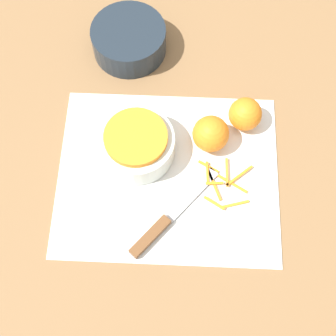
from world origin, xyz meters
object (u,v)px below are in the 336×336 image
orange_left (245,114)px  bowl_speckled (137,144)px  bowl_dark (129,40)px  orange_right (211,134)px  knife (160,226)px

orange_left → bowl_speckled: bearing=-160.6°
bowl_speckled → bowl_dark: size_ratio=0.92×
orange_left → orange_right: orange_right is taller
bowl_speckled → orange_right: bearing=10.3°
orange_right → orange_left: bearing=35.3°
bowl_dark → orange_right: (0.18, -0.23, 0.01)m
knife → orange_left: bearing=5.9°
bowl_dark → knife: (0.09, -0.42, -0.02)m
bowl_speckled → orange_left: 0.23m
knife → orange_left: 0.29m
bowl_dark → orange_right: orange_right is taller
bowl_speckled → knife: bearing=-71.3°
bowl_dark → knife: size_ratio=0.85×
bowl_speckled → knife: bowl_speckled is taller
orange_left → orange_right: (-0.07, -0.05, 0.00)m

